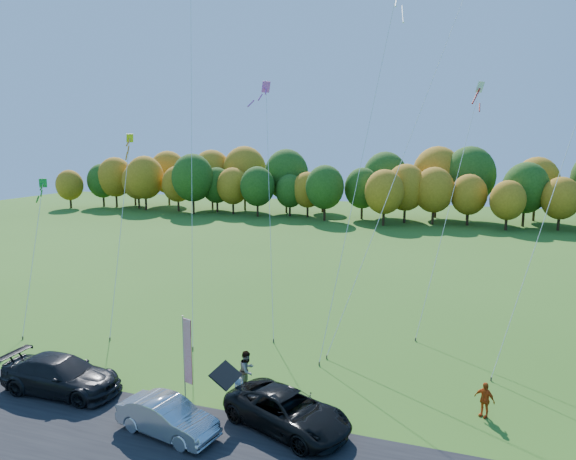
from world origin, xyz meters
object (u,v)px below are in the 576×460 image
(feather_flag, at_px, (187,350))
(silver_sedan, at_px, (168,417))
(person_east, at_px, (484,399))
(black_suv, at_px, (288,411))

(feather_flag, bearing_deg, silver_sedan, -78.44)
(feather_flag, bearing_deg, person_east, 13.23)
(black_suv, height_order, person_east, person_east)
(silver_sedan, distance_m, person_east, 13.42)
(black_suv, xyz_separation_m, feather_flag, (-5.00, 0.62, 1.71))
(silver_sedan, bearing_deg, person_east, -54.39)
(black_suv, relative_size, silver_sedan, 1.26)
(person_east, bearing_deg, feather_flag, -137.30)
(silver_sedan, bearing_deg, feather_flag, 22.64)
(black_suv, distance_m, person_east, 8.54)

